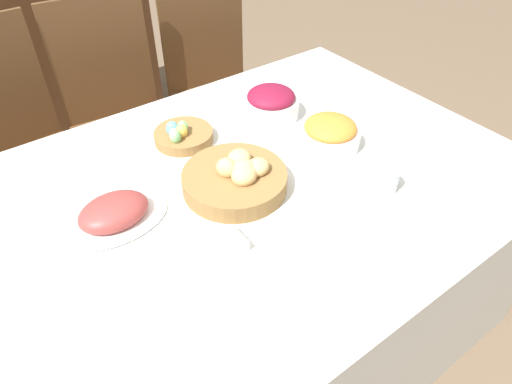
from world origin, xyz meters
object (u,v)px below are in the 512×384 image
at_px(chair_far_right, 216,81).
at_px(chair_far_center, 119,113).
at_px(fork, 319,292).
at_px(drinking_cup, 386,179).
at_px(butter_dish, 221,248).
at_px(carrot_bowl, 329,132).
at_px(chair_far_left, 16,147).
at_px(knife, 411,232).
at_px(spoon, 418,227).
at_px(dinner_plate, 368,259).
at_px(sideboard, 42,56).
at_px(beet_salad_bowl, 271,103).
at_px(egg_basket, 182,135).
at_px(ham_platter, 114,213).
at_px(bread_basket, 236,178).

bearing_deg(chair_far_right, chair_far_center, -173.30).
distance_m(fork, drinking_cup, 0.43).
height_order(chair_far_right, butter_dish, chair_far_right).
distance_m(chair_far_right, carrot_bowl, 0.97).
height_order(chair_far_left, knife, chair_far_left).
bearing_deg(spoon, carrot_bowl, 78.68).
height_order(chair_far_right, dinner_plate, chair_far_right).
xyz_separation_m(sideboard, drinking_cup, (0.40, -2.22, 0.33)).
distance_m(dinner_plate, drinking_cup, 0.29).
bearing_deg(knife, spoon, 1.84).
bearing_deg(fork, beet_salad_bowl, 62.24).
bearing_deg(egg_basket, ham_platter, -146.56).
bearing_deg(ham_platter, egg_basket, 33.44).
xyz_separation_m(bread_basket, carrot_bowl, (0.37, 0.01, 0.01)).
bearing_deg(chair_far_center, egg_basket, -85.01).
height_order(carrot_bowl, dinner_plate, carrot_bowl).
distance_m(chair_far_left, butter_dish, 1.17).
bearing_deg(dinner_plate, carrot_bowl, 58.27).
bearing_deg(carrot_bowl, spoon, -99.48).
bearing_deg(butter_dish, carrot_bowl, 19.54).
relative_size(spoon, butter_dish, 1.57).
distance_m(spoon, butter_dish, 0.52).
bearing_deg(beet_salad_bowl, butter_dish, -138.33).
bearing_deg(chair_far_right, bread_basket, -111.86).
xyz_separation_m(chair_far_left, carrot_bowl, (0.81, -0.92, 0.25)).
xyz_separation_m(fork, spoon, (0.35, 0.00, 0.00)).
bearing_deg(knife, chair_far_center, 102.95).
height_order(chair_far_center, sideboard, chair_far_center).
relative_size(chair_far_left, knife, 5.33).
xyz_separation_m(chair_far_right, spoon, (-0.21, -1.35, 0.20)).
bearing_deg(knife, dinner_plate, -178.16).
height_order(chair_far_left, spoon, chair_far_left).
bearing_deg(chair_far_left, drinking_cup, -59.48).
relative_size(ham_platter, drinking_cup, 4.07).
height_order(chair_far_right, spoon, chair_far_right).
xyz_separation_m(chair_far_center, ham_platter, (-0.34, -0.85, 0.23)).
bearing_deg(knife, sideboard, 99.56).
height_order(ham_platter, carrot_bowl, carrot_bowl).
bearing_deg(knife, beet_salad_bowl, 86.69).
distance_m(sideboard, beet_salad_bowl, 1.78).
bearing_deg(drinking_cup, dinner_plate, -145.87).
bearing_deg(carrot_bowl, beet_salad_bowl, 99.00).
distance_m(chair_far_right, beet_salad_bowl, 0.74).
xyz_separation_m(bread_basket, dinner_plate, (0.10, -0.42, -0.03)).
xyz_separation_m(chair_far_right, egg_basket, (-0.51, -0.63, 0.23)).
bearing_deg(drinking_cup, knife, -115.23).
relative_size(carrot_bowl, butter_dish, 1.63).
bearing_deg(sideboard, butter_dish, -93.02).
bearing_deg(dinner_plate, knife, 0.00).
height_order(knife, drinking_cup, drinking_cup).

